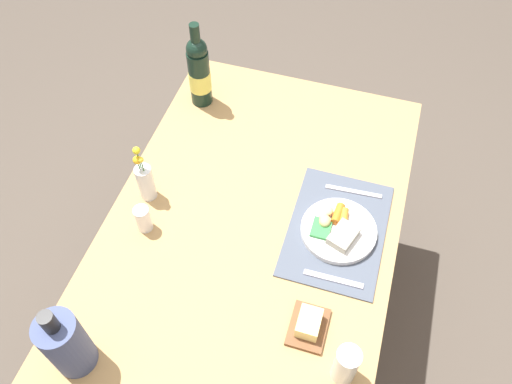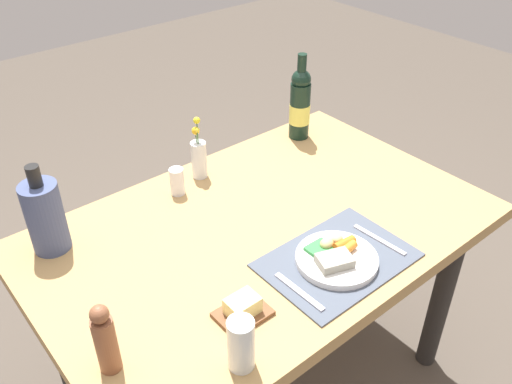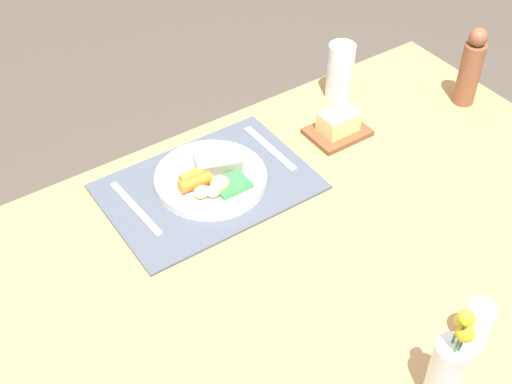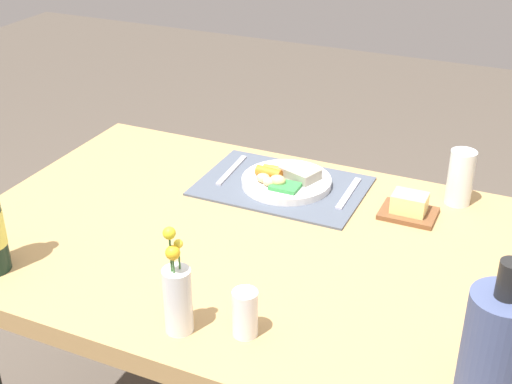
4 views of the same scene
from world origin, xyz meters
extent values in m
plane|color=#50463C|center=(0.00, 0.00, 0.00)|extent=(8.00, 8.00, 0.00)
cube|color=tan|center=(0.00, 0.00, 0.74)|extent=(1.37, 0.88, 0.05)
cylinder|color=#2A2725|center=(0.58, -0.33, 0.36)|extent=(0.07, 0.07, 0.72)
cylinder|color=#2A2725|center=(0.58, 0.33, 0.36)|extent=(0.07, 0.07, 0.72)
cube|color=#4A5261|center=(0.06, -0.25, 0.77)|extent=(0.42, 0.29, 0.01)
cylinder|color=silver|center=(0.05, -0.26, 0.78)|extent=(0.23, 0.23, 0.02)
cube|color=gray|center=(0.02, -0.28, 0.81)|extent=(0.11, 0.09, 0.03)
cylinder|color=orange|center=(0.08, -0.27, 0.81)|extent=(0.06, 0.03, 0.03)
cylinder|color=orange|center=(0.09, -0.25, 0.81)|extent=(0.07, 0.03, 0.03)
ellipsoid|color=#CDBF75|center=(0.05, -0.21, 0.81)|extent=(0.04, 0.03, 0.03)
ellipsoid|color=#D5B685|center=(0.07, -0.20, 0.80)|extent=(0.03, 0.03, 0.02)
ellipsoid|color=#DCBE7E|center=(0.09, -0.22, 0.80)|extent=(0.04, 0.03, 0.02)
cube|color=#338C42|center=(0.03, -0.21, 0.80)|extent=(0.07, 0.06, 0.01)
cube|color=silver|center=(-0.11, -0.28, 0.78)|extent=(0.02, 0.17, 0.00)
cube|color=silver|center=(0.21, -0.28, 0.78)|extent=(0.02, 0.18, 0.00)
cylinder|color=#434F78|center=(-0.53, 0.31, 0.87)|extent=(0.10, 0.10, 0.21)
cylinder|color=black|center=(-0.53, 0.31, 1.01)|extent=(0.04, 0.04, 0.06)
cylinder|color=black|center=(0.47, 0.34, 0.88)|extent=(0.08, 0.08, 0.22)
sphere|color=black|center=(0.47, 0.34, 1.00)|extent=(0.07, 0.07, 0.07)
cylinder|color=black|center=(0.47, 0.34, 1.05)|extent=(0.03, 0.03, 0.09)
cylinder|color=#E8E462|center=(0.47, 0.34, 0.87)|extent=(0.08, 0.08, 0.08)
cube|color=brown|center=(-0.27, -0.24, 0.77)|extent=(0.13, 0.10, 0.01)
cube|color=#F1DD86|center=(-0.27, -0.24, 0.80)|extent=(0.08, 0.06, 0.05)
cylinder|color=silver|center=(0.01, 0.35, 0.83)|extent=(0.05, 0.05, 0.13)
cylinder|color=#3F7233|center=(0.02, 0.35, 0.87)|extent=(0.00, 0.00, 0.21)
sphere|color=yellow|center=(0.02, 0.35, 0.98)|extent=(0.02, 0.02, 0.02)
cylinder|color=#3F7233|center=(0.01, 0.35, 0.85)|extent=(0.00, 0.00, 0.17)
sphere|color=yellow|center=(0.01, 0.35, 0.94)|extent=(0.03, 0.03, 0.03)
cylinder|color=#3F7233|center=(0.01, 0.34, 0.86)|extent=(0.00, 0.00, 0.18)
sphere|color=yellow|center=(0.01, 0.34, 0.95)|extent=(0.02, 0.02, 0.02)
cylinder|color=silver|center=(-0.36, -0.36, 0.84)|extent=(0.06, 0.06, 0.14)
cylinder|color=#AAE3CB|center=(-0.36, -0.36, 0.81)|extent=(0.06, 0.06, 0.08)
cylinder|color=white|center=(-0.10, 0.31, 0.81)|extent=(0.05, 0.05, 0.09)
camera|label=1|loc=(-0.83, -0.27, 2.13)|focal=36.87mm
camera|label=2|loc=(-0.84, -0.98, 1.79)|focal=38.22mm
camera|label=3|loc=(0.55, 0.65, 1.71)|focal=48.05mm
camera|label=4|loc=(-0.54, 1.22, 1.60)|focal=49.28mm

